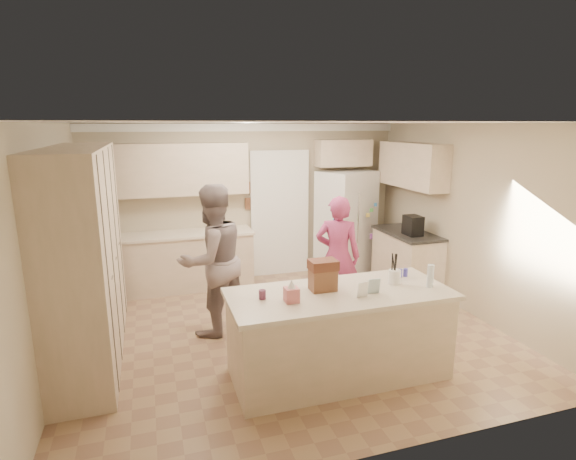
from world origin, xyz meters
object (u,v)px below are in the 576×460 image
object	(u,v)px
tissue_box	(292,295)
dollhouse_body	(323,280)
utensil_crock	(395,277)
refrigerator	(346,222)
teen_boy	(213,260)
coffee_maker	(413,225)
island_base	(339,336)
teen_girl	(338,256)

from	to	relation	value
tissue_box	dollhouse_body	distance (m)	0.45
utensil_crock	tissue_box	size ratio (longest dim) A/B	1.07
refrigerator	teen_boy	bearing A→B (deg)	-170.63
coffee_maker	island_base	size ratio (longest dim) A/B	0.14
tissue_box	teen_girl	xyz separation A→B (m)	(1.16, 1.56, -0.16)
coffee_maker	utensil_crock	bearing A→B (deg)	-127.12
dollhouse_body	teen_boy	world-z (taller)	teen_boy
tissue_box	coffee_maker	bearing A→B (deg)	37.57
utensil_crock	island_base	bearing A→B (deg)	-175.60
island_base	utensil_crock	bearing A→B (deg)	4.40
coffee_maker	tissue_box	bearing A→B (deg)	-142.43
utensil_crock	tissue_box	bearing A→B (deg)	-172.87
island_base	tissue_box	xyz separation A→B (m)	(-0.55, -0.10, 0.56)
dollhouse_body	teen_girl	world-z (taller)	teen_girl
tissue_box	teen_girl	world-z (taller)	teen_girl
refrigerator	teen_girl	distance (m)	1.87
coffee_maker	utensil_crock	size ratio (longest dim) A/B	2.00
tissue_box	teen_girl	bearing A→B (deg)	53.32
refrigerator	island_base	size ratio (longest dim) A/B	0.82
refrigerator	teen_girl	size ratio (longest dim) A/B	1.08
refrigerator	teen_girl	bearing A→B (deg)	-142.14
tissue_box	dollhouse_body	xyz separation A→B (m)	(0.40, 0.20, 0.04)
utensil_crock	dollhouse_body	size ratio (longest dim) A/B	0.58
utensil_crock	dollhouse_body	distance (m)	0.80
tissue_box	teen_boy	world-z (taller)	teen_boy
utensil_crock	dollhouse_body	bearing A→B (deg)	176.42
tissue_box	teen_girl	distance (m)	1.95
coffee_maker	teen_boy	bearing A→B (deg)	-170.96
dollhouse_body	teen_boy	size ratio (longest dim) A/B	0.14
tissue_box	dollhouse_body	bearing A→B (deg)	26.57
refrigerator	utensil_crock	bearing A→B (deg)	-129.53
island_base	teen_girl	distance (m)	1.63
refrigerator	island_base	xyz separation A→B (m)	(-1.49, -3.11, -0.46)
teen_girl	coffee_maker	bearing A→B (deg)	-134.83
coffee_maker	teen_girl	xyz separation A→B (m)	(-1.44, -0.44, -0.24)
tissue_box	teen_girl	size ratio (longest dim) A/B	0.08
tissue_box	utensil_crock	bearing A→B (deg)	7.13
dollhouse_body	teen_girl	distance (m)	1.57
refrigerator	dollhouse_body	world-z (taller)	refrigerator
teen_girl	dollhouse_body	bearing A→B (deg)	88.92
dollhouse_body	coffee_maker	bearing A→B (deg)	39.29
coffee_maker	tissue_box	xyz separation A→B (m)	(-2.60, -2.00, -0.07)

